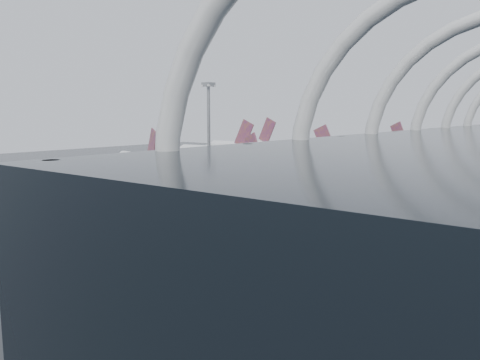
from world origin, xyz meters
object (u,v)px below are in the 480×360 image
Objects in this scene: airliner_gate_b at (379,167)px; jet_remote_mid at (214,152)px; bus_row_near_a at (77,202)px; bus_row_far_a at (11,217)px; airliner_gate_c at (440,157)px; van_curve_a at (38,265)px; bus_row_near_c at (97,205)px; gse_cart_belly_a at (333,212)px; jet_remote_west at (138,159)px; bus_row_near_d at (105,209)px; van_curve_b at (93,323)px; van_curve_c at (12,282)px; bus_row_far_b at (21,220)px; bus_row_near_b at (83,205)px; jet_remote_far at (241,147)px; gse_cart_belly_d at (386,217)px; gse_cart_belly_e at (329,202)px; gse_cart_belly_c at (283,209)px; floodlight_mast at (209,132)px; airliner_main at (300,185)px.

airliner_gate_b is 81.48m from jet_remote_mid.
bus_row_near_a is 1.00× the size of bus_row_far_a.
airliner_gate_c is 9.96× the size of van_curve_a.
jet_remote_mid is 3.35× the size of bus_row_near_c.
jet_remote_mid is 22.19× the size of gse_cart_belly_a.
bus_row_near_a is (49.12, -60.52, -2.76)m from jet_remote_west.
jet_remote_west is (-94.65, -83.97, -0.34)m from airliner_gate_c.
bus_row_near_d reaches higher than van_curve_b.
van_curve_c is at bearing -76.55° from airliner_gate_c.
van_curve_a is at bearing -108.05° from bus_row_far_b.
bus_row_near_b reaches higher than van_curve_b.
jet_remote_far is 199.45m from van_curve_b.
bus_row_near_b is (45.94, -100.61, -3.67)m from jet_remote_mid.
gse_cart_belly_d is at bearing -57.90° from bus_row_near_b.
bus_row_far_b is at bearing -130.26° from gse_cart_belly_a.
van_curve_b is 18.38m from van_curve_c.
gse_cart_belly_e is at bearing -74.38° from airliner_gate_c.
jet_remote_far is 143.88m from bus_row_near_c.
bus_row_near_c is 5.77× the size of gse_cart_belly_c.
gse_cart_belly_d is (105.68, -65.83, -4.66)m from jet_remote_mid.
jet_remote_far is 159.11m from bus_row_far_a.
bus_row_near_b is at bearing 110.64° from jet_remote_mid.
jet_remote_far is (-96.13, -13.28, 0.61)m from airliner_gate_c.
bus_row_far_b is at bearing 113.73° from jet_remote_far.
bus_row_far_b is 43.21m from floodlight_mast.
airliner_gate_c is 112.18m from gse_cart_belly_d.
bus_row_near_a is 60.99m from gse_cart_belly_a.
jet_remote_west is 95.96m from gse_cart_belly_c.
airliner_main is 49.42m from bus_row_near_d.
jet_remote_mid reaches higher than van_curve_b.
jet_remote_mid is 168.66m from van_curve_b.
gse_cart_belly_c is at bearing 78.19° from van_curve_c.
bus_row_near_d is (-26.44, -93.78, -3.12)m from airliner_gate_b.
gse_cart_belly_a is at bearing 140.41° from jet_remote_mid.
bus_row_near_b is at bearing -142.17° from gse_cart_belly_c.
gse_cart_belly_e is at bearing -37.18° from bus_row_far_a.
bus_row_far_b reaches higher than van_curve_c.
bus_row_far_a is (53.42, -78.60, -2.76)m from jet_remote_west.
jet_remote_west is at bearing -176.37° from airliner_main.
bus_row_far_a is (-41.23, -162.57, -3.10)m from airliner_gate_c.
jet_remote_west is at bearing 75.90° from jet_remote_mid.
airliner_gate_b is at bearing -143.19° from jet_remote_west.
jet_remote_far is 3.45× the size of bus_row_near_c.
airliner_gate_c reaches higher than jet_remote_west.
van_curve_b is 0.14× the size of floodlight_mast.
floodlight_mast is 25.02m from gse_cart_belly_c.
jet_remote_mid reaches higher than gse_cart_belly_c.
airliner_main is 27.45m from gse_cart_belly_d.
bus_row_near_a is 5.42× the size of gse_cart_belly_d.
airliner_gate_c is at bearing 77.70° from van_curve_c.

